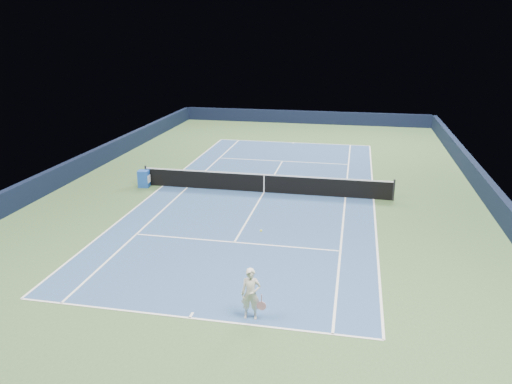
# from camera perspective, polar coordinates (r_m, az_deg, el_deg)

# --- Properties ---
(ground) EXTENTS (40.00, 40.00, 0.00)m
(ground) POSITION_cam_1_polar(r_m,az_deg,el_deg) (25.53, 0.92, -0.04)
(ground) COLOR #3A5830
(ground) RESTS_ON ground
(wall_far) EXTENTS (22.00, 0.35, 1.10)m
(wall_far) POSITION_cam_1_polar(r_m,az_deg,el_deg) (44.51, 5.62, 8.51)
(wall_far) COLOR black
(wall_far) RESTS_ON ground
(wall_right) EXTENTS (0.35, 40.00, 1.10)m
(wall_right) POSITION_cam_1_polar(r_m,az_deg,el_deg) (25.80, 25.29, -0.36)
(wall_right) COLOR black
(wall_right) RESTS_ON ground
(wall_left) EXTENTS (0.35, 40.00, 1.10)m
(wall_left) POSITION_cam_1_polar(r_m,az_deg,el_deg) (29.24, -20.44, 2.29)
(wall_left) COLOR black
(wall_left) RESTS_ON ground
(court_surface) EXTENTS (10.97, 23.77, 0.01)m
(court_surface) POSITION_cam_1_polar(r_m,az_deg,el_deg) (25.53, 0.92, -0.03)
(court_surface) COLOR navy
(court_surface) RESTS_ON ground
(baseline_far) EXTENTS (10.97, 0.08, 0.00)m
(baseline_far) POSITION_cam_1_polar(r_m,az_deg,el_deg) (36.87, 4.30, 5.66)
(baseline_far) COLOR white
(baseline_far) RESTS_ON ground
(baseline_near) EXTENTS (10.97, 0.08, 0.00)m
(baseline_near) POSITION_cam_1_polar(r_m,az_deg,el_deg) (15.03, -7.60, -14.07)
(baseline_near) COLOR white
(baseline_near) RESTS_ON ground
(sideline_doubles_right) EXTENTS (0.08, 23.77, 0.00)m
(sideline_doubles_right) POSITION_cam_1_polar(r_m,az_deg,el_deg) (25.17, 13.29, -0.79)
(sideline_doubles_right) COLOR white
(sideline_doubles_right) RESTS_ON ground
(sideline_doubles_left) EXTENTS (0.08, 23.77, 0.00)m
(sideline_doubles_left) POSITION_cam_1_polar(r_m,az_deg,el_deg) (27.01, -10.60, 0.70)
(sideline_doubles_left) COLOR white
(sideline_doubles_left) RESTS_ON ground
(sideline_singles_right) EXTENTS (0.08, 23.77, 0.00)m
(sideline_singles_right) POSITION_cam_1_polar(r_m,az_deg,el_deg) (25.15, 10.18, -0.60)
(sideline_singles_right) COLOR white
(sideline_singles_right) RESTS_ON ground
(sideline_singles_left) EXTENTS (0.08, 23.77, 0.00)m
(sideline_singles_left) POSITION_cam_1_polar(r_m,az_deg,el_deg) (26.54, -7.85, 0.53)
(sideline_singles_left) COLOR white
(sideline_singles_left) RESTS_ON ground
(service_line_far) EXTENTS (8.23, 0.08, 0.00)m
(service_line_far) POSITION_cam_1_polar(r_m,az_deg,el_deg) (31.59, 3.04, 3.55)
(service_line_far) COLOR white
(service_line_far) RESTS_ON ground
(service_line_near) EXTENTS (8.23, 0.08, 0.00)m
(service_line_near) POSITION_cam_1_polar(r_m,az_deg,el_deg) (19.68, -2.49, -5.75)
(service_line_near) COLOR white
(service_line_near) RESTS_ON ground
(center_service_line) EXTENTS (0.08, 12.80, 0.00)m
(center_service_line) POSITION_cam_1_polar(r_m,az_deg,el_deg) (25.52, 0.92, -0.02)
(center_service_line) COLOR white
(center_service_line) RESTS_ON ground
(center_mark_far) EXTENTS (0.08, 0.30, 0.00)m
(center_mark_far) POSITION_cam_1_polar(r_m,az_deg,el_deg) (36.73, 4.27, 5.61)
(center_mark_far) COLOR white
(center_mark_far) RESTS_ON ground
(center_mark_near) EXTENTS (0.08, 0.30, 0.00)m
(center_mark_near) POSITION_cam_1_polar(r_m,az_deg,el_deg) (15.15, -7.41, -13.78)
(center_mark_near) COLOR white
(center_mark_near) RESTS_ON ground
(tennis_net) EXTENTS (12.90, 0.10, 1.07)m
(tennis_net) POSITION_cam_1_polar(r_m,az_deg,el_deg) (25.37, 0.93, 1.04)
(tennis_net) COLOR black
(tennis_net) RESTS_ON ground
(sponsor_cube) EXTENTS (0.61, 0.57, 0.90)m
(sponsor_cube) POSITION_cam_1_polar(r_m,az_deg,el_deg) (26.95, -12.70, 1.49)
(sponsor_cube) COLOR #1C4AA9
(sponsor_cube) RESTS_ON ground
(tennis_player) EXTENTS (0.76, 1.25, 2.36)m
(tennis_player) POSITION_cam_1_polar(r_m,az_deg,el_deg) (14.53, -0.58, -11.56)
(tennis_player) COLOR silver
(tennis_player) RESTS_ON ground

